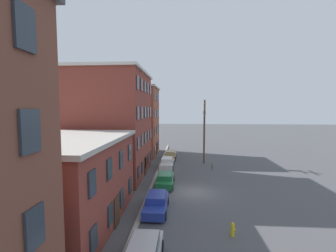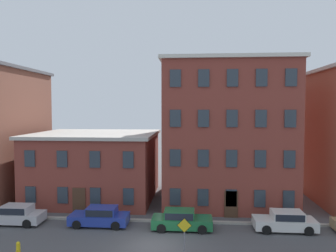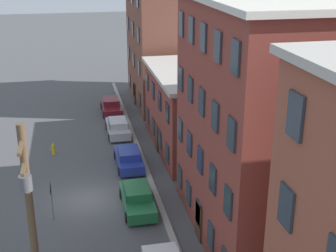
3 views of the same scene
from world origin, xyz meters
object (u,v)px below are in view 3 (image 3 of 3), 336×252
Objects in this scene: utility_pole at (33,237)px; fire_hydrant at (53,149)px; car_maroon at (111,105)px; car_blue at (129,157)px; car_silver at (118,127)px; car_green at (137,197)px; caution_sign at (51,195)px.

utility_pole reaches higher than fire_hydrant.
car_maroon is 12.81m from car_blue.
fire_hydrant is at bearing -59.17° from car_silver.
car_blue is 1.00× the size of car_green.
car_green is 5.28m from caution_sign.
utility_pole is at bearing -0.40° from caution_sign.
caution_sign is at bearing -85.80° from car_green.
car_maroon is at bearing 149.84° from fire_hydrant.
car_maroon reaches higher than fire_hydrant.
car_silver is 12.80m from car_green.
car_green is at bearing 153.62° from utility_pole.
car_silver is 24.47m from utility_pole.
car_green is at bearing -2.42° from car_blue.
car_blue is 4.58× the size of fire_hydrant.
car_green is at bearing -0.76° from car_silver.
car_blue is at bearing 161.77° from utility_pole.
car_silver is at bearing 179.24° from car_green.
car_silver is (6.16, 0.01, 0.00)m from car_maroon.
car_maroon is at bearing 169.62° from utility_pole.
utility_pole is (10.58, -5.25, 4.79)m from car_green.
car_maroon is 1.00× the size of car_blue.
utility_pole is at bearing -26.38° from car_green.
utility_pole is (16.73, -5.51, 4.79)m from car_blue.
car_silver and car_blue have the same top height.
caution_sign reaches higher than car_maroon.
car_green is 10.91m from fire_hydrant.
caution_sign is 2.71× the size of fire_hydrant.
car_silver is at bearing 0.06° from car_maroon.
caution_sign reaches higher than car_blue.
fire_hydrant is at bearing -179.18° from caution_sign.
caution_sign is (0.38, -5.18, 0.97)m from car_green.
utility_pole reaches higher than caution_sign.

